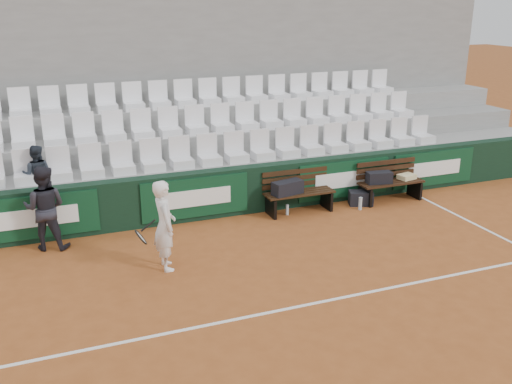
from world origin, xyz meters
name	(u,v)px	position (x,y,z in m)	size (l,w,h in m)	color
ground	(280,311)	(0.00, 0.00, 0.00)	(80.00, 80.00, 0.00)	#9B4F23
court_baseline	(280,310)	(0.00, 0.00, 0.00)	(18.00, 0.06, 0.01)	white
back_barrier	(206,195)	(0.07, 3.99, 0.50)	(18.00, 0.34, 1.00)	black
grandstand_tier_front	(195,186)	(0.00, 4.62, 0.50)	(18.00, 0.95, 1.00)	gray
grandstand_tier_mid	(183,165)	(0.00, 5.58, 0.72)	(18.00, 0.95, 1.45)	gray
grandstand_tier_back	(173,145)	(0.00, 6.53, 0.95)	(18.00, 0.95, 1.90)	gray
grandstand_rear_wall	(165,90)	(0.00, 7.15, 2.20)	(18.00, 0.30, 4.40)	gray
seat_row_front	(196,151)	(0.00, 4.45, 1.31)	(11.90, 0.44, 0.63)	white
seat_row_mid	(183,121)	(0.00, 5.40, 1.77)	(11.90, 0.44, 0.63)	white
seat_row_back	(172,94)	(0.00, 6.35, 2.21)	(11.90, 0.44, 0.63)	white
bench_left	(299,202)	(1.99, 3.58, 0.23)	(1.50, 0.56, 0.45)	#341E0F
bench_right	(390,191)	(4.21, 3.50, 0.23)	(1.50, 0.56, 0.45)	#311B0E
sports_bag_left	(288,188)	(1.70, 3.55, 0.59)	(0.65, 0.28, 0.28)	black
sports_bag_right	(379,178)	(3.89, 3.51, 0.58)	(0.55, 0.26, 0.26)	black
towel	(407,177)	(4.64, 3.55, 0.50)	(0.38, 0.28, 0.11)	beige
sports_bag_ground	(361,198)	(3.45, 3.50, 0.16)	(0.51, 0.31, 0.31)	black
water_bottle_near	(287,210)	(1.69, 3.52, 0.11)	(0.06, 0.06, 0.23)	silver
water_bottle_far	(360,204)	(3.28, 3.23, 0.14)	(0.08, 0.08, 0.28)	#AEBCC5
tennis_player	(164,225)	(-1.23, 1.98, 0.77)	(0.68, 0.57, 1.54)	white
ball_kid	(45,208)	(-3.04, 3.55, 0.78)	(0.75, 0.59, 1.55)	#212129
spectator_c	(34,152)	(-3.11, 4.50, 1.58)	(0.56, 0.44, 1.16)	#212731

